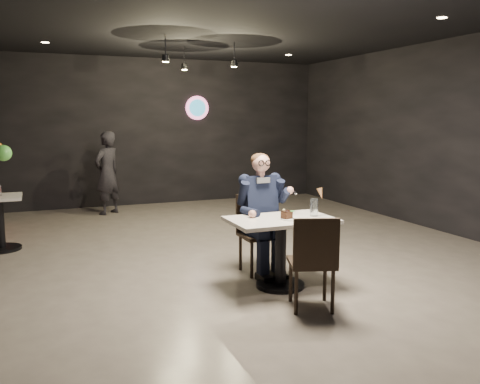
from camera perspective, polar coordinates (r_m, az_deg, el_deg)
name	(u,v)px	position (r m, az deg, el deg)	size (l,w,h in m)	color
floor	(242,256)	(6.72, 0.25, -7.18)	(9.00, 9.00, 0.00)	gray
wall_sign	(197,108)	(10.96, -4.84, 9.39)	(0.50, 0.06, 0.50)	pink
pendant_lights	(195,49)	(8.43, -5.12, 15.70)	(1.40, 1.20, 0.36)	black
main_table	(281,253)	(5.47, 4.58, -6.81)	(1.10, 0.70, 0.75)	white
chair_far	(259,234)	(5.93, 2.20, -4.73)	(0.42, 0.46, 0.92)	black
chair_near	(312,261)	(4.89, 8.04, -7.66)	(0.42, 0.46, 0.92)	black
seated_man	(260,212)	(5.87, 2.21, -2.26)	(0.60, 0.80, 1.44)	black
dessert_plate	(291,219)	(5.33, 5.76, -3.00)	(0.23, 0.23, 0.01)	white
cake_slice	(287,215)	(5.31, 5.27, -2.59)	(0.10, 0.08, 0.07)	black
mint_leaf	(292,211)	(5.30, 5.92, -2.13)	(0.06, 0.04, 0.01)	#2C8932
sundae_glass	(314,207)	(5.52, 8.30, -1.72)	(0.08, 0.08, 0.19)	silver
wafer_cone	(321,194)	(5.52, 9.06, -0.19)	(0.06, 0.06, 0.12)	#B48649
side_table	(0,223)	(7.67, -25.37, -3.18)	(0.60, 0.60, 0.75)	white
passerby	(107,173)	(9.78, -14.68, 2.08)	(0.57, 0.37, 1.55)	black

